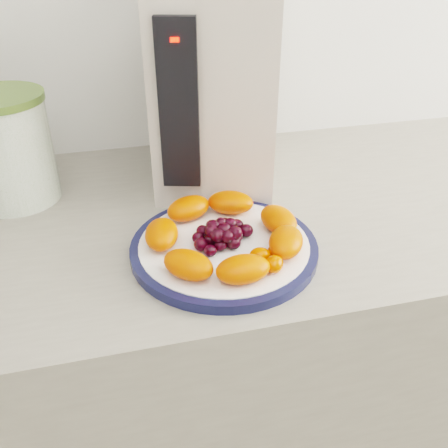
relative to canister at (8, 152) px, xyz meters
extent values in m
cube|color=gray|center=(0.23, -0.12, -0.54)|extent=(3.50, 0.60, 0.90)
cube|color=#976E50|center=(0.23, -0.12, -0.57)|extent=(3.48, 0.58, 0.84)
cylinder|color=#12173B|center=(0.31, -0.25, -0.08)|extent=(0.28, 0.28, 0.01)
cylinder|color=white|center=(0.31, -0.25, -0.08)|extent=(0.25, 0.25, 0.02)
cylinder|color=#3A631A|center=(0.00, 0.00, 0.00)|extent=(0.17, 0.17, 0.18)
cube|color=beige|center=(0.36, 0.02, 0.09)|extent=(0.27, 0.32, 0.35)
cube|color=black|center=(0.28, -0.11, 0.09)|extent=(0.06, 0.04, 0.26)
cube|color=#FF0C05|center=(0.27, -0.12, 0.19)|extent=(0.01, 0.01, 0.01)
ellipsoid|color=#EA3600|center=(0.40, -0.24, -0.05)|extent=(0.06, 0.08, 0.04)
ellipsoid|color=#EA3600|center=(0.35, -0.17, -0.05)|extent=(0.09, 0.07, 0.04)
ellipsoid|color=#EA3600|center=(0.28, -0.17, -0.05)|extent=(0.09, 0.07, 0.04)
ellipsoid|color=#EA3600|center=(0.22, -0.23, -0.05)|extent=(0.06, 0.08, 0.04)
ellipsoid|color=#EA3600|center=(0.25, -0.32, -0.05)|extent=(0.09, 0.09, 0.04)
ellipsoid|color=#EA3600|center=(0.32, -0.34, -0.05)|extent=(0.08, 0.05, 0.04)
ellipsoid|color=#EA3600|center=(0.39, -0.30, -0.05)|extent=(0.08, 0.09, 0.04)
ellipsoid|color=black|center=(0.31, -0.25, -0.06)|extent=(0.02, 0.02, 0.02)
ellipsoid|color=black|center=(0.33, -0.25, -0.06)|extent=(0.02, 0.02, 0.02)
ellipsoid|color=black|center=(0.32, -0.23, -0.06)|extent=(0.02, 0.02, 0.02)
ellipsoid|color=black|center=(0.30, -0.23, -0.06)|extent=(0.02, 0.02, 0.02)
ellipsoid|color=black|center=(0.29, -0.25, -0.06)|extent=(0.02, 0.02, 0.02)
ellipsoid|color=black|center=(0.30, -0.27, -0.06)|extent=(0.02, 0.02, 0.02)
ellipsoid|color=black|center=(0.32, -0.27, -0.06)|extent=(0.02, 0.02, 0.02)
ellipsoid|color=black|center=(0.35, -0.24, -0.06)|extent=(0.02, 0.02, 0.02)
ellipsoid|color=black|center=(0.34, -0.22, -0.06)|extent=(0.02, 0.02, 0.02)
ellipsoid|color=black|center=(0.32, -0.21, -0.06)|extent=(0.02, 0.02, 0.02)
ellipsoid|color=black|center=(0.30, -0.21, -0.06)|extent=(0.02, 0.02, 0.02)
ellipsoid|color=black|center=(0.29, -0.22, -0.06)|extent=(0.02, 0.02, 0.02)
ellipsoid|color=black|center=(0.28, -0.24, -0.06)|extent=(0.02, 0.02, 0.02)
ellipsoid|color=black|center=(0.28, -0.26, -0.06)|extent=(0.02, 0.02, 0.02)
ellipsoid|color=black|center=(0.29, -0.28, -0.06)|extent=(0.02, 0.02, 0.02)
ellipsoid|color=black|center=(0.31, -0.25, -0.05)|extent=(0.02, 0.02, 0.02)
ellipsoid|color=black|center=(0.33, -0.24, -0.05)|extent=(0.02, 0.02, 0.02)
ellipsoid|color=black|center=(0.31, -0.23, -0.05)|extent=(0.02, 0.02, 0.02)
ellipsoid|color=black|center=(0.30, -0.24, -0.05)|extent=(0.02, 0.02, 0.02)
ellipsoid|color=black|center=(0.30, -0.25, -0.05)|extent=(0.02, 0.02, 0.02)
ellipsoid|color=black|center=(0.30, -0.26, -0.05)|extent=(0.02, 0.02, 0.02)
ellipsoid|color=black|center=(0.31, -0.27, -0.05)|extent=(0.02, 0.02, 0.02)
ellipsoid|color=black|center=(0.33, -0.26, -0.05)|extent=(0.02, 0.02, 0.02)
ellipsoid|color=#E43D00|center=(0.35, -0.31, -0.06)|extent=(0.03, 0.03, 0.02)
ellipsoid|color=#E43D00|center=(0.38, -0.30, -0.06)|extent=(0.04, 0.04, 0.02)
ellipsoid|color=#E43D00|center=(0.36, -0.33, -0.06)|extent=(0.04, 0.04, 0.02)
camera|label=1|loc=(0.17, -0.84, 0.34)|focal=40.00mm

